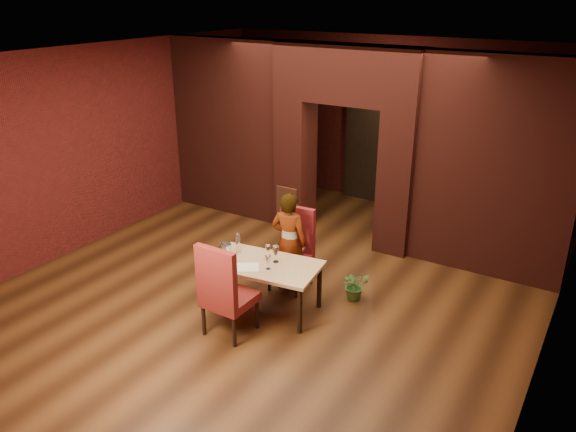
% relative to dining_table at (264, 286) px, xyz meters
% --- Properties ---
extents(floor, '(8.00, 8.00, 0.00)m').
position_rel_dining_table_xyz_m(floor, '(-0.18, 0.68, -0.34)').
color(floor, '#462711').
rests_on(floor, ground).
extents(ceiling, '(7.00, 8.00, 0.04)m').
position_rel_dining_table_xyz_m(ceiling, '(-0.18, 0.68, 2.86)').
color(ceiling, silver).
rests_on(ceiling, ground).
extents(wall_back, '(7.00, 0.04, 3.20)m').
position_rel_dining_table_xyz_m(wall_back, '(-0.18, 4.68, 1.26)').
color(wall_back, maroon).
rests_on(wall_back, ground).
extents(wall_front, '(7.00, 0.04, 3.20)m').
position_rel_dining_table_xyz_m(wall_front, '(-0.18, -3.32, 1.26)').
color(wall_front, maroon).
rests_on(wall_front, ground).
extents(wall_left, '(0.04, 8.00, 3.20)m').
position_rel_dining_table_xyz_m(wall_left, '(-3.68, 0.68, 1.26)').
color(wall_left, maroon).
rests_on(wall_left, ground).
extents(wall_right, '(0.04, 8.00, 3.20)m').
position_rel_dining_table_xyz_m(wall_right, '(3.32, 0.68, 1.26)').
color(wall_right, maroon).
rests_on(wall_right, ground).
extents(pillar_left, '(0.55, 0.55, 2.30)m').
position_rel_dining_table_xyz_m(pillar_left, '(-1.13, 2.68, 0.81)').
color(pillar_left, maroon).
rests_on(pillar_left, ground).
extents(pillar_right, '(0.55, 0.55, 2.30)m').
position_rel_dining_table_xyz_m(pillar_right, '(0.77, 2.68, 0.81)').
color(pillar_right, maroon).
rests_on(pillar_right, ground).
extents(lintel, '(2.45, 0.55, 0.90)m').
position_rel_dining_table_xyz_m(lintel, '(-0.18, 2.68, 2.41)').
color(lintel, maroon).
rests_on(lintel, ground).
extents(wing_wall_left, '(2.28, 0.35, 3.20)m').
position_rel_dining_table_xyz_m(wing_wall_left, '(-2.54, 2.68, 1.26)').
color(wing_wall_left, maroon).
rests_on(wing_wall_left, ground).
extents(wing_wall_right, '(2.28, 0.35, 3.20)m').
position_rel_dining_table_xyz_m(wing_wall_right, '(2.19, 2.68, 1.26)').
color(wing_wall_right, maroon).
rests_on(wing_wall_right, ground).
extents(vent_panel, '(0.40, 0.03, 0.50)m').
position_rel_dining_table_xyz_m(vent_panel, '(-1.13, 2.38, 0.21)').
color(vent_panel, '#99462C').
rests_on(vent_panel, ground).
extents(rear_door, '(0.90, 0.08, 2.10)m').
position_rel_dining_table_xyz_m(rear_door, '(-0.58, 4.62, 0.71)').
color(rear_door, black).
rests_on(rear_door, ground).
extents(rear_door_frame, '(1.02, 0.04, 2.22)m').
position_rel_dining_table_xyz_m(rear_door_frame, '(-0.58, 4.58, 0.71)').
color(rear_door_frame, black).
rests_on(rear_door_frame, ground).
extents(dining_table, '(1.54, 1.00, 0.68)m').
position_rel_dining_table_xyz_m(dining_table, '(0.00, 0.00, 0.00)').
color(dining_table, tan).
rests_on(dining_table, ground).
extents(chair_far, '(0.56, 0.56, 1.16)m').
position_rel_dining_table_xyz_m(chair_far, '(-0.02, 0.68, 0.24)').
color(chair_far, maroon).
rests_on(chair_far, ground).
extents(chair_near, '(0.57, 0.57, 1.23)m').
position_rel_dining_table_xyz_m(chair_near, '(-0.06, -0.66, 0.28)').
color(chair_near, maroon).
rests_on(chair_near, ground).
extents(person_seated, '(0.57, 0.41, 1.45)m').
position_rel_dining_table_xyz_m(person_seated, '(-0.01, 0.63, 0.39)').
color(person_seated, beige).
rests_on(person_seated, ground).
extents(wine_glass_a, '(0.08, 0.08, 0.18)m').
position_rel_dining_table_xyz_m(wine_glass_a, '(-0.04, 0.16, 0.43)').
color(wine_glass_a, white).
rests_on(wine_glass_a, dining_table).
extents(wine_glass_b, '(0.09, 0.09, 0.22)m').
position_rel_dining_table_xyz_m(wine_glass_b, '(0.11, 0.12, 0.45)').
color(wine_glass_b, silver).
rests_on(wine_glass_b, dining_table).
extents(wine_glass_c, '(0.08, 0.08, 0.19)m').
position_rel_dining_table_xyz_m(wine_glass_c, '(0.13, -0.10, 0.43)').
color(wine_glass_c, white).
rests_on(wine_glass_c, dining_table).
extents(tasting_sheet, '(0.42, 0.39, 0.00)m').
position_rel_dining_table_xyz_m(tasting_sheet, '(-0.13, -0.22, 0.34)').
color(tasting_sheet, silver).
rests_on(tasting_sheet, dining_table).
extents(wine_bucket, '(0.16, 0.16, 0.19)m').
position_rel_dining_table_xyz_m(wine_bucket, '(-0.53, -0.12, 0.44)').
color(wine_bucket, silver).
rests_on(wine_bucket, dining_table).
extents(water_bottle, '(0.07, 0.07, 0.29)m').
position_rel_dining_table_xyz_m(water_bottle, '(-0.48, 0.09, 0.48)').
color(water_bottle, white).
rests_on(water_bottle, dining_table).
extents(potted_plant, '(0.49, 0.50, 0.42)m').
position_rel_dining_table_xyz_m(potted_plant, '(0.92, 0.86, -0.13)').
color(potted_plant, '#386428').
rests_on(potted_plant, ground).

